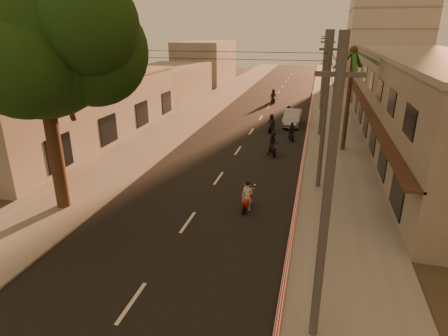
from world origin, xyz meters
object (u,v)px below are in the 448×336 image
at_px(scooter_far_c, 273,97).
at_px(parked_car, 292,118).
at_px(palm_tree, 353,56).
at_px(scooter_far_a, 271,124).
at_px(scooter_red, 247,197).
at_px(broadleaf_tree, 47,41).
at_px(scooter_far_b, 288,114).
at_px(scooter_mid_b, 292,132).
at_px(scooter_mid_a, 273,144).

bearing_deg(scooter_far_c, parked_car, -90.29).
bearing_deg(palm_tree, scooter_far_a, 145.03).
distance_m(palm_tree, scooter_red, 14.57).
bearing_deg(palm_tree, broadleaf_tree, -136.52).
distance_m(scooter_far_b, scooter_far_c, 9.95).
xyz_separation_m(broadleaf_tree, scooter_red, (9.20, 1.94, -7.73)).
xyz_separation_m(scooter_mid_b, scooter_far_b, (-0.89, 7.37, 0.01)).
bearing_deg(scooter_far_b, broadleaf_tree, -109.80).
bearing_deg(scooter_mid_a, scooter_red, -107.68).
bearing_deg(scooter_mid_a, palm_tree, 8.57).
xyz_separation_m(palm_tree, scooter_far_a, (-6.17, 4.32, -6.37)).
height_order(scooter_red, scooter_mid_b, scooter_red).
relative_size(palm_tree, scooter_mid_b, 5.23).
bearing_deg(scooter_red, palm_tree, 69.20).
xyz_separation_m(palm_tree, scooter_red, (-5.41, -11.91, -6.41)).
bearing_deg(scooter_far_a, palm_tree, -26.69).
relative_size(palm_tree, scooter_far_a, 4.68).
bearing_deg(scooter_far_c, scooter_far_a, -100.10).
distance_m(broadleaf_tree, parked_car, 24.89).
height_order(scooter_far_b, parked_car, scooter_far_b).
distance_m(scooter_far_b, parked_car, 1.91).
relative_size(scooter_mid_a, parked_car, 0.40).
relative_size(scooter_mid_b, parked_car, 0.34).
height_order(scooter_mid_b, scooter_far_c, scooter_far_c).
bearing_deg(scooter_far_a, scooter_mid_a, -73.60).
distance_m(parked_car, scooter_far_c, 11.87).
bearing_deg(parked_car, broadleaf_tree, -113.89).
bearing_deg(scooter_far_b, parked_car, -70.56).
distance_m(palm_tree, scooter_mid_a, 8.53).
xyz_separation_m(scooter_far_b, scooter_far_c, (-2.73, 9.57, 0.09)).
relative_size(palm_tree, parked_car, 1.78).
bearing_deg(broadleaf_tree, scooter_mid_b, 56.60).
distance_m(scooter_far_a, scooter_far_c, 14.71).
distance_m(scooter_mid_b, scooter_far_a, 3.07).
bearing_deg(scooter_far_b, scooter_mid_b, -80.53).
relative_size(palm_tree, scooter_far_b, 5.02).
relative_size(broadleaf_tree, scooter_far_b, 7.41).
xyz_separation_m(broadleaf_tree, palm_tree, (14.61, 13.86, -1.33)).
bearing_deg(scooter_mid_b, scooter_mid_a, -120.40).
xyz_separation_m(scooter_far_b, parked_car, (0.55, -1.83, 0.02)).
relative_size(scooter_red, scooter_mid_b, 1.10).
bearing_deg(scooter_red, broadleaf_tree, -164.47).
height_order(scooter_mid_a, parked_car, scooter_mid_a).
bearing_deg(scooter_far_c, scooter_mid_a, -99.51).
bearing_deg(palm_tree, scooter_red, -114.42).
xyz_separation_m(scooter_mid_a, scooter_far_b, (0.16, 11.80, -0.12)).
bearing_deg(palm_tree, scooter_far_c, 112.34).
height_order(palm_tree, scooter_far_b, palm_tree).
relative_size(palm_tree, scooter_far_c, 4.53).
distance_m(palm_tree, scooter_far_a, 9.86).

